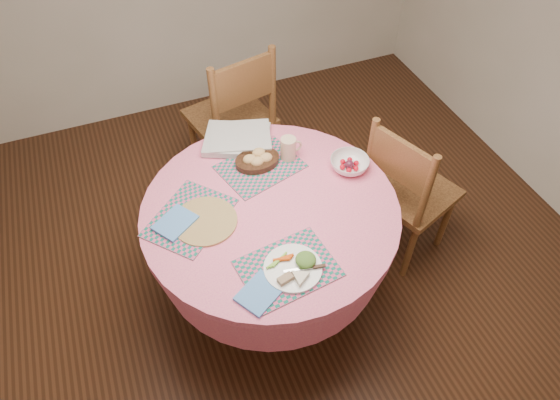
% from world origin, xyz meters
% --- Properties ---
extents(ground, '(4.00, 4.00, 0.00)m').
position_xyz_m(ground, '(0.00, 0.00, 0.00)').
color(ground, '#331C0F').
rests_on(ground, ground).
extents(room_envelope, '(4.01, 4.01, 2.71)m').
position_xyz_m(room_envelope, '(0.00, 0.00, 1.71)').
color(room_envelope, silver).
rests_on(room_envelope, ground).
extents(dining_table, '(1.24, 1.24, 0.75)m').
position_xyz_m(dining_table, '(0.00, 0.00, 0.56)').
color(dining_table, pink).
rests_on(dining_table, ground).
extents(chair_right, '(0.56, 0.57, 0.97)m').
position_xyz_m(chair_right, '(0.83, 0.04, 0.51)').
color(chair_right, brown).
rests_on(chair_right, ground).
extents(chair_back, '(0.57, 0.56, 1.04)m').
position_xyz_m(chair_back, '(0.13, 0.98, 0.54)').
color(chair_back, brown).
rests_on(chair_back, ground).
extents(placemat_front, '(0.43, 0.35, 0.01)m').
position_xyz_m(placemat_front, '(-0.06, -0.36, 0.75)').
color(placemat_front, '#126655').
rests_on(placemat_front, dining_table).
extents(placemat_left, '(0.50, 0.49, 0.01)m').
position_xyz_m(placemat_left, '(-0.37, 0.08, 0.75)').
color(placemat_left, '#126655').
rests_on(placemat_left, dining_table).
extents(placemat_back, '(0.47, 0.40, 0.01)m').
position_xyz_m(placemat_back, '(0.05, 0.28, 0.75)').
color(placemat_back, '#126655').
rests_on(placemat_back, dining_table).
extents(wicker_trivet, '(0.30, 0.30, 0.01)m').
position_xyz_m(wicker_trivet, '(-0.31, 0.03, 0.76)').
color(wicker_trivet, brown).
rests_on(wicker_trivet, dining_table).
extents(napkin_near, '(0.23, 0.21, 0.01)m').
position_xyz_m(napkin_near, '(-0.21, -0.43, 0.76)').
color(napkin_near, '#518AD1').
rests_on(napkin_near, dining_table).
extents(napkin_far, '(0.23, 0.22, 0.01)m').
position_xyz_m(napkin_far, '(-0.44, 0.06, 0.76)').
color(napkin_far, '#518AD1').
rests_on(napkin_far, placemat_left).
extents(dinner_plate, '(0.25, 0.25, 0.05)m').
position_xyz_m(dinner_plate, '(-0.03, -0.38, 0.77)').
color(dinner_plate, white).
rests_on(dinner_plate, placemat_front).
extents(bread_bowl, '(0.23, 0.23, 0.08)m').
position_xyz_m(bread_bowl, '(0.05, 0.30, 0.78)').
color(bread_bowl, black).
rests_on(bread_bowl, placemat_back).
extents(latte_mug, '(0.12, 0.08, 0.12)m').
position_xyz_m(latte_mug, '(0.21, 0.29, 0.82)').
color(latte_mug, beige).
rests_on(latte_mug, placemat_back).
extents(fruit_bowl, '(0.25, 0.25, 0.06)m').
position_xyz_m(fruit_bowl, '(0.47, 0.10, 0.78)').
color(fruit_bowl, white).
rests_on(fruit_bowl, dining_table).
extents(newspaper_stack, '(0.42, 0.39, 0.04)m').
position_xyz_m(newspaper_stack, '(0.00, 0.50, 0.78)').
color(newspaper_stack, silver).
rests_on(newspaper_stack, dining_table).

